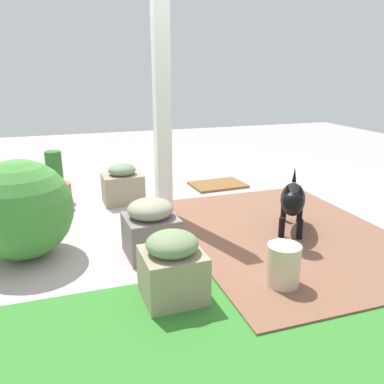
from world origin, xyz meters
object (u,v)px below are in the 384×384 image
at_px(stone_planter_mid, 151,228).
at_px(ceramic_urn, 283,266).
at_px(stone_planter_far, 172,267).
at_px(terracotta_pot_tall, 56,185).
at_px(dog, 293,200).
at_px(doormat, 218,185).
at_px(porch_pillar, 162,96).
at_px(round_shrub, 22,210).
at_px(stone_planter_nearest, 123,185).

relative_size(stone_planter_mid, ceramic_urn, 1.54).
xyz_separation_m(stone_planter_far, terracotta_pot_tall, (0.70, -2.22, -0.01)).
xyz_separation_m(dog, doormat, (0.05, -1.62, -0.30)).
xyz_separation_m(porch_pillar, round_shrub, (1.26, 0.52, -0.79)).
height_order(ceramic_urn, doormat, ceramic_urn).
height_order(stone_planter_nearest, round_shrub, round_shrub).
bearing_deg(doormat, porch_pillar, 42.05).
relative_size(stone_planter_far, dog, 0.62).
relative_size(stone_planter_mid, dog, 0.63).
bearing_deg(stone_planter_nearest, doormat, -167.88).
bearing_deg(stone_planter_mid, terracotta_pot_tall, -65.70).
bearing_deg(porch_pillar, terracotta_pot_tall, -36.53).
relative_size(round_shrub, doormat, 1.17).
distance_m(porch_pillar, stone_planter_nearest, 1.17).
bearing_deg(ceramic_urn, stone_planter_far, -7.75).
height_order(stone_planter_nearest, terracotta_pot_tall, terracotta_pot_tall).
bearing_deg(doormat, stone_planter_far, 61.54).
distance_m(dog, doormat, 1.65).
distance_m(stone_planter_far, dog, 1.46).
height_order(stone_planter_mid, round_shrub, round_shrub).
distance_m(round_shrub, ceramic_urn, 1.99).
relative_size(stone_planter_far, terracotta_pot_tall, 0.78).
bearing_deg(terracotta_pot_tall, stone_planter_far, 107.45).
bearing_deg(ceramic_urn, doormat, -101.71).
height_order(round_shrub, dog, round_shrub).
height_order(stone_planter_nearest, stone_planter_far, stone_planter_far).
relative_size(porch_pillar, dog, 3.22).
bearing_deg(stone_planter_mid, dog, -179.22).
height_order(porch_pillar, stone_planter_far, porch_pillar).
distance_m(dog, ceramic_urn, 0.96).
bearing_deg(stone_planter_nearest, dog, 133.72).
bearing_deg(dog, stone_planter_mid, 0.78).
xyz_separation_m(porch_pillar, terracotta_pot_tall, (1.02, -0.76, -0.97)).
height_order(stone_planter_mid, stone_planter_far, stone_planter_mid).
bearing_deg(dog, doormat, -88.17).
xyz_separation_m(stone_planter_far, doormat, (-1.24, -2.29, -0.20)).
distance_m(porch_pillar, dog, 1.52).
bearing_deg(doormat, dog, 91.83).
xyz_separation_m(stone_planter_nearest, dog, (-1.29, 1.35, 0.11)).
distance_m(terracotta_pot_tall, dog, 2.52).
bearing_deg(round_shrub, porch_pillar, -157.58).
bearing_deg(stone_planter_nearest, ceramic_urn, 109.34).
height_order(round_shrub, doormat, round_shrub).
xyz_separation_m(stone_planter_mid, doormat, (-1.23, -1.63, -0.21)).
bearing_deg(round_shrub, ceramic_urn, 148.13).
xyz_separation_m(stone_planter_nearest, stone_planter_far, (-0.00, 2.02, 0.02)).
xyz_separation_m(porch_pillar, stone_planter_mid, (0.31, 0.81, -0.96)).
bearing_deg(stone_planter_mid, porch_pillar, -111.28).
relative_size(stone_planter_nearest, doormat, 0.66).
height_order(stone_planter_far, doormat, stone_planter_far).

